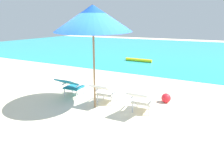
% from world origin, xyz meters
% --- Properties ---
extents(ground_plane, '(40.00, 40.00, 0.00)m').
position_xyz_m(ground_plane, '(0.00, 4.00, 0.00)').
color(ground_plane, beige).
extents(ocean_band, '(40.00, 18.00, 0.01)m').
position_xyz_m(ocean_band, '(0.00, 12.61, 0.00)').
color(ocean_band, '#28B2B7').
rests_on(ocean_band, ground_plane).
extents(swim_buoy, '(1.60, 0.18, 0.18)m').
position_xyz_m(swim_buoy, '(-1.34, 6.51, 0.10)').
color(swim_buoy, yellow).
rests_on(swim_buoy, ocean_band).
extents(lounge_chair_left, '(0.59, 0.91, 0.68)m').
position_xyz_m(lounge_chair_left, '(-1.16, 0.03, 0.40)').
color(lounge_chair_left, teal).
rests_on(lounge_chair_left, ground_plane).
extents(lounge_chair_center, '(0.60, 0.91, 0.68)m').
position_xyz_m(lounge_chair_center, '(0.06, 0.03, 0.40)').
color(lounge_chair_center, silver).
rests_on(lounge_chair_center, ground_plane).
extents(lounge_chair_right, '(0.57, 0.90, 0.68)m').
position_xyz_m(lounge_chair_right, '(1.18, -0.07, 0.40)').
color(lounge_chair_right, silver).
rests_on(lounge_chair_right, ground_plane).
extents(beach_umbrella_center, '(2.60, 2.61, 2.75)m').
position_xyz_m(beach_umbrella_center, '(-0.09, -0.27, 2.38)').
color(beach_umbrella_center, olive).
rests_on(beach_umbrella_center, ground_plane).
extents(beach_ball, '(0.28, 0.28, 0.28)m').
position_xyz_m(beach_ball, '(1.58, 0.98, 0.14)').
color(beach_ball, red).
rests_on(beach_ball, ground_plane).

